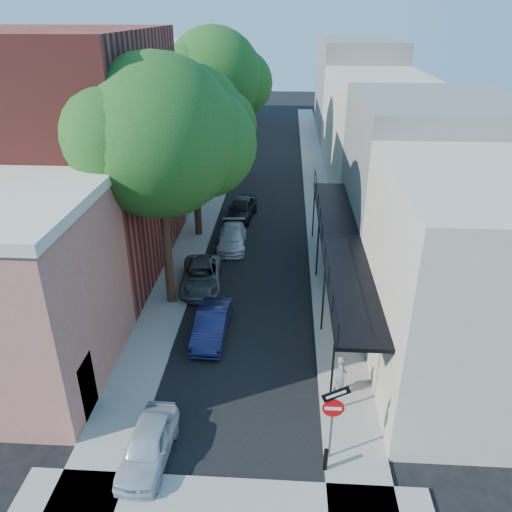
# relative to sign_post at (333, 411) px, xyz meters

# --- Properties ---
(ground) EXTENTS (160.00, 160.00, 0.00)m
(ground) POSITION_rel_sign_post_xyz_m (-3.16, -0.97, -2.04)
(ground) COLOR black
(ground) RESTS_ON ground
(road_surface) EXTENTS (6.00, 64.00, 0.01)m
(road_surface) POSITION_rel_sign_post_xyz_m (-3.16, 29.03, -2.03)
(road_surface) COLOR black
(road_surface) RESTS_ON ground
(sidewalk_left) EXTENTS (2.00, 64.00, 0.12)m
(sidewalk_left) POSITION_rel_sign_post_xyz_m (-7.16, 29.03, -1.98)
(sidewalk_left) COLOR gray
(sidewalk_left) RESTS_ON ground
(sidewalk_right) EXTENTS (2.00, 64.00, 0.12)m
(sidewalk_right) POSITION_rel_sign_post_xyz_m (0.84, 29.03, -1.98)
(sidewalk_right) COLOR gray
(sidewalk_right) RESTS_ON ground
(sidewalk_cross) EXTENTS (12.00, 2.00, 0.12)m
(sidewalk_cross) POSITION_rel_sign_post_xyz_m (-3.16, -1.97, -1.98)
(sidewalk_cross) COLOR gray
(sidewalk_cross) RESTS_ON ground
(buildings_left) EXTENTS (10.10, 59.10, 12.00)m
(buildings_left) POSITION_rel_sign_post_xyz_m (-12.46, 27.79, 2.90)
(buildings_left) COLOR tan
(buildings_left) RESTS_ON ground
(buildings_right) EXTENTS (9.80, 55.00, 10.00)m
(buildings_right) POSITION_rel_sign_post_xyz_m (5.83, 28.51, 2.39)
(buildings_right) COLOR #BBB59A
(buildings_right) RESTS_ON ground
(sign_post) EXTENTS (0.89, 0.17, 2.99)m
(sign_post) POSITION_rel_sign_post_xyz_m (0.00, 0.00, 0.00)
(sign_post) COLOR #595B60
(sign_post) RESTS_ON ground
(bollard) EXTENTS (0.14, 0.14, 0.80)m
(bollard) POSITION_rel_sign_post_xyz_m (-0.16, -0.47, -1.52)
(bollard) COLOR black
(bollard) RESTS_ON sidewalk_right
(oak_near) EXTENTS (7.48, 6.80, 11.42)m
(oak_near) POSITION_rel_sign_post_xyz_m (-6.53, 9.29, 5.84)
(oak_near) COLOR #331F14
(oak_near) RESTS_ON ground
(oak_mid) EXTENTS (6.60, 6.00, 10.20)m
(oak_mid) POSITION_rel_sign_post_xyz_m (-6.58, 17.26, 5.02)
(oak_mid) COLOR #331F14
(oak_mid) RESTS_ON ground
(oak_far) EXTENTS (7.70, 7.00, 11.90)m
(oak_far) POSITION_rel_sign_post_xyz_m (-6.51, 26.30, 6.22)
(oak_far) COLOR #331F14
(oak_far) RESTS_ON ground
(parked_car_a) EXTENTS (1.52, 3.48, 1.17)m
(parked_car_a) POSITION_rel_sign_post_xyz_m (-5.66, -0.30, -1.45)
(parked_car_a) COLOR silver
(parked_car_a) RESTS_ON ground
(parked_car_b) EXTENTS (1.41, 3.79, 1.24)m
(parked_car_b) POSITION_rel_sign_post_xyz_m (-4.61, 6.35, -1.42)
(parked_car_b) COLOR #141941
(parked_car_b) RESTS_ON ground
(parked_car_c) EXTENTS (2.41, 4.47, 1.19)m
(parked_car_c) POSITION_rel_sign_post_xyz_m (-5.76, 10.67, -1.44)
(parked_car_c) COLOR #4E5255
(parked_car_c) RESTS_ON ground
(parked_car_d) EXTENTS (1.79, 4.04, 1.15)m
(parked_car_d) POSITION_rel_sign_post_xyz_m (-4.69, 15.50, -1.46)
(parked_car_d) COLOR silver
(parked_car_d) RESTS_ON ground
(parked_car_e) EXTENTS (2.16, 4.27, 1.39)m
(parked_car_e) POSITION_rel_sign_post_xyz_m (-4.56, 20.09, -1.34)
(parked_car_e) COLOR black
(parked_car_e) RESTS_ON ground
(pedestrian) EXTENTS (0.45, 0.62, 1.58)m
(pedestrian) POSITION_rel_sign_post_xyz_m (0.60, 3.04, -1.13)
(pedestrian) COLOR slate
(pedestrian) RESTS_ON sidewalk_right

